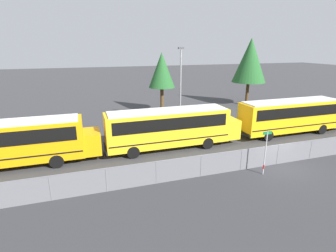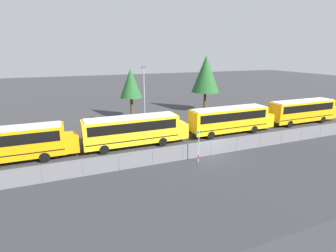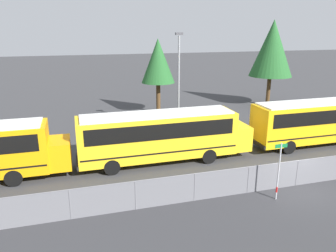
% 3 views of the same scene
% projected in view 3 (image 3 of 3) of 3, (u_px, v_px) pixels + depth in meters
% --- Properties ---
extents(ground_plane, '(200.00, 200.00, 0.00)m').
position_uv_depth(ground_plane, '(295.00, 185.00, 18.55)').
color(ground_plane, '#38383A').
extents(fence, '(61.20, 0.07, 1.55)m').
position_uv_depth(fence, '(297.00, 173.00, 18.32)').
color(fence, '#9EA0A5').
rests_on(fence, ground_plane).
extents(school_bus_1, '(11.56, 2.44, 3.36)m').
position_uv_depth(school_bus_1, '(162.00, 133.00, 21.28)').
color(school_bus_1, yellow).
rests_on(school_bus_1, ground_plane).
extents(school_bus_2, '(11.56, 2.44, 3.36)m').
position_uv_depth(school_bus_2, '(321.00, 119.00, 24.61)').
color(school_bus_2, yellow).
rests_on(school_bus_2, ground_plane).
extents(street_sign, '(0.70, 0.09, 3.10)m').
position_uv_depth(street_sign, '(279.00, 170.00, 16.62)').
color(street_sign, '#B7B7BC').
rests_on(street_sign, ground_plane).
extents(light_pole, '(0.60, 0.24, 8.24)m').
position_uv_depth(light_pole, '(179.00, 80.00, 26.71)').
color(light_pole, gray).
rests_on(light_pole, ground_plane).
extents(tree_0, '(4.72, 4.72, 9.49)m').
position_uv_depth(tree_0, '(272.00, 49.00, 36.13)').
color(tree_0, '#51381E').
rests_on(tree_0, ground_plane).
extents(tree_2, '(3.37, 3.37, 7.61)m').
position_uv_depth(tree_2, '(158.00, 61.00, 32.79)').
color(tree_2, '#51381E').
rests_on(tree_2, ground_plane).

